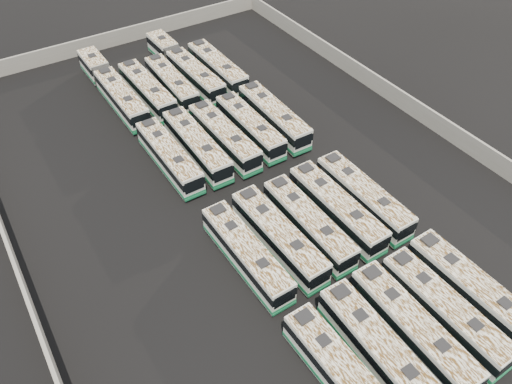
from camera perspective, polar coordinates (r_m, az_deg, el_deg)
name	(u,v)px	position (r m, az deg, el deg)	size (l,w,h in m)	color
ground	(258,192)	(49.25, 0.19, 0.04)	(140.00, 140.00, 0.00)	black
perimeter_wall	(258,183)	(48.50, 0.19, 0.98)	(45.20, 73.20, 2.20)	slate
bus_front_far_left	(344,377)	(36.55, 10.07, -20.12)	(2.55, 11.07, 3.10)	silver
bus_front_left	(381,352)	(37.85, 14.07, -17.35)	(2.67, 11.52, 3.23)	silver
bus_front_center	(412,329)	(39.45, 17.41, -14.70)	(2.56, 11.35, 3.19)	silver
bus_front_right	(444,311)	(41.13, 20.68, -12.56)	(2.52, 11.18, 3.14)	silver
bus_front_far_right	(472,291)	(43.00, 23.45, -10.31)	(2.65, 11.44, 3.21)	silver
bus_midfront_far_left	(247,254)	(41.86, -1.09, -7.09)	(2.46, 11.03, 3.10)	silver
bus_midfront_left	(279,237)	(43.04, 2.61, -5.16)	(2.68, 11.36, 3.18)	silver
bus_midfront_center	(308,224)	(44.34, 6.01, -3.61)	(2.37, 11.03, 3.10)	silver
bus_midfront_right	(336,209)	(45.89, 9.17, -1.89)	(2.51, 11.36, 3.19)	silver
bus_midfront_far_right	(363,196)	(47.52, 12.15, -0.51)	(2.40, 11.18, 3.15)	silver
bus_midback_far_left	(169,157)	(51.55, -9.89, 4.00)	(2.39, 11.09, 3.12)	silver
bus_midback_left	(197,146)	(52.48, -6.78, 5.28)	(2.53, 11.41, 3.21)	silver
bus_midback_center	(224,137)	(53.42, -3.65, 6.30)	(2.58, 11.32, 3.18)	silver
bus_midback_right	(250,127)	(54.83, -0.70, 7.47)	(2.38, 11.01, 3.10)	silver
bus_midback_far_right	(274,117)	(56.30, 2.05, 8.61)	(2.67, 11.52, 3.23)	silver
bus_back_far_left	(112,87)	(63.84, -16.11, 11.45)	(2.51, 17.44, 3.16)	silver
bus_back_left	(147,90)	(62.12, -12.30, 11.27)	(2.66, 11.40, 3.20)	silver
bus_back_center	(172,83)	(63.05, -9.61, 12.14)	(2.56, 11.02, 3.09)	silver
bus_back_right	(184,66)	(66.41, -8.20, 14.07)	(2.76, 17.26, 3.12)	silver
bus_back_far_right	(217,68)	(65.39, -4.43, 13.94)	(2.43, 11.42, 3.22)	silver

